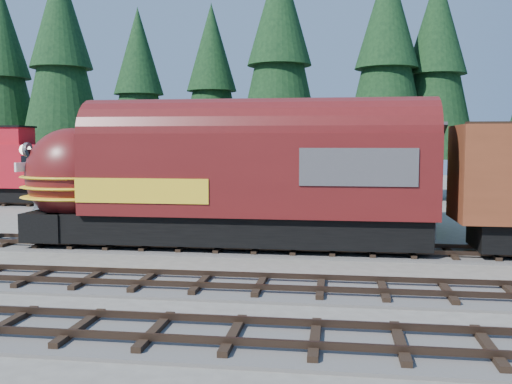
# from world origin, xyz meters

# --- Properties ---
(ground) EXTENTS (120.00, 120.00, 0.00)m
(ground) POSITION_xyz_m (0.00, 0.00, 0.00)
(ground) COLOR #6B665B
(ground) RESTS_ON ground
(track_spur) EXTENTS (32.00, 3.20, 0.33)m
(track_spur) POSITION_xyz_m (-10.00, 18.00, 0.06)
(track_spur) COLOR #4C4947
(track_spur) RESTS_ON ground
(depot) EXTENTS (12.80, 7.00, 5.30)m
(depot) POSITION_xyz_m (-0.00, 10.50, 2.96)
(depot) COLOR gold
(depot) RESTS_ON ground
(conifer_backdrop) EXTENTS (80.39, 22.81, 16.08)m
(conifer_backdrop) POSITION_xyz_m (5.73, 23.98, 10.06)
(conifer_backdrop) COLOR black
(conifer_backdrop) RESTS_ON ground
(locomotive) EXTENTS (17.09, 3.40, 4.65)m
(locomotive) POSITION_xyz_m (-3.34, 4.00, 2.69)
(locomotive) COLOR black
(locomotive) RESTS_ON ground
(caboose) EXTENTS (9.74, 2.83, 5.07)m
(caboose) POSITION_xyz_m (-21.49, 18.00, 2.52)
(caboose) COLOR black
(caboose) RESTS_ON ground
(pickup_truck_a) EXTENTS (6.66, 4.64, 1.69)m
(pickup_truck_a) POSITION_xyz_m (-9.56, 6.69, 0.84)
(pickup_truck_a) COLOR black
(pickup_truck_a) RESTS_ON ground
(pickup_truck_b) EXTENTS (5.90, 3.46, 1.60)m
(pickup_truck_b) POSITION_xyz_m (-12.20, 10.76, 0.80)
(pickup_truck_b) COLOR #96999C
(pickup_truck_b) RESTS_ON ground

